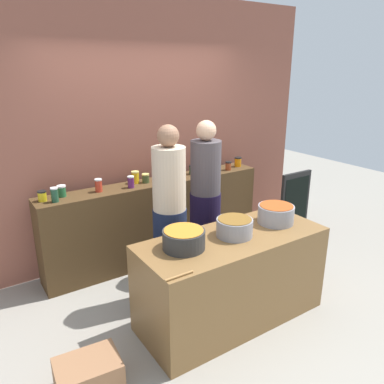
{
  "coord_description": "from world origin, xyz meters",
  "views": [
    {
      "loc": [
        -1.95,
        -2.6,
        2.23
      ],
      "look_at": [
        0.0,
        0.35,
        1.05
      ],
      "focal_mm": 35.42,
      "sensor_mm": 36.0,
      "label": 1
    }
  ],
  "objects_px": {
    "cook_in_cap": "(205,206)",
    "cooking_pot_center": "(234,227)",
    "preserve_jar_2": "(62,191)",
    "preserve_jar_12": "(228,166)",
    "preserve_jar_8": "(179,172)",
    "preserve_jar_11": "(217,167)",
    "cook_with_tongs": "(170,225)",
    "bread_crate": "(88,376)",
    "cooking_pot_left": "(184,239)",
    "preserve_jar_0": "(42,196)",
    "preserve_jar_6": "(146,178)",
    "preserve_jar_7": "(165,175)",
    "wooden_spoon": "(179,276)",
    "preserve_jar_9": "(192,170)",
    "preserve_jar_5": "(135,177)",
    "preserve_jar_10": "(203,167)",
    "preserve_jar_3": "(99,185)",
    "preserve_jar_4": "(131,182)",
    "chalkboard_sign": "(294,206)",
    "preserve_jar_13": "(238,162)",
    "preserve_jar_1": "(55,195)",
    "cooking_pot_right": "(276,214)"
  },
  "relations": [
    {
      "from": "preserve_jar_0",
      "to": "cook_in_cap",
      "type": "distance_m",
      "value": 1.67
    },
    {
      "from": "wooden_spoon",
      "to": "preserve_jar_8",
      "type": "bearing_deg",
      "value": 58.36
    },
    {
      "from": "preserve_jar_0",
      "to": "preserve_jar_6",
      "type": "relative_size",
      "value": 1.02
    },
    {
      "from": "chalkboard_sign",
      "to": "preserve_jar_9",
      "type": "bearing_deg",
      "value": 154.6
    },
    {
      "from": "preserve_jar_10",
      "to": "bread_crate",
      "type": "height_order",
      "value": "preserve_jar_10"
    },
    {
      "from": "preserve_jar_6",
      "to": "cook_in_cap",
      "type": "xyz_separation_m",
      "value": [
        0.42,
        -0.57,
        -0.24
      ]
    },
    {
      "from": "preserve_jar_12",
      "to": "preserve_jar_13",
      "type": "height_order",
      "value": "preserve_jar_13"
    },
    {
      "from": "preserve_jar_10",
      "to": "preserve_jar_13",
      "type": "relative_size",
      "value": 0.98
    },
    {
      "from": "preserve_jar_10",
      "to": "preserve_jar_6",
      "type": "bearing_deg",
      "value": -177.55
    },
    {
      "from": "preserve_jar_8",
      "to": "preserve_jar_11",
      "type": "relative_size",
      "value": 1.27
    },
    {
      "from": "preserve_jar_9",
      "to": "preserve_jar_10",
      "type": "height_order",
      "value": "preserve_jar_10"
    },
    {
      "from": "preserve_jar_8",
      "to": "wooden_spoon",
      "type": "distance_m",
      "value": 1.99
    },
    {
      "from": "preserve_jar_4",
      "to": "preserve_jar_9",
      "type": "height_order",
      "value": "preserve_jar_4"
    },
    {
      "from": "cook_in_cap",
      "to": "cooking_pot_center",
      "type": "bearing_deg",
      "value": -108.82
    },
    {
      "from": "preserve_jar_7",
      "to": "cooking_pot_left",
      "type": "relative_size",
      "value": 0.34
    },
    {
      "from": "preserve_jar_6",
      "to": "chalkboard_sign",
      "type": "height_order",
      "value": "preserve_jar_6"
    },
    {
      "from": "preserve_jar_8",
      "to": "preserve_jar_9",
      "type": "distance_m",
      "value": 0.23
    },
    {
      "from": "cook_in_cap",
      "to": "preserve_jar_12",
      "type": "bearing_deg",
      "value": 34.68
    },
    {
      "from": "cook_with_tongs",
      "to": "bread_crate",
      "type": "relative_size",
      "value": 3.88
    },
    {
      "from": "wooden_spoon",
      "to": "bread_crate",
      "type": "xyz_separation_m",
      "value": [
        -0.64,
        0.22,
        -0.71
      ]
    },
    {
      "from": "cooking_pot_left",
      "to": "cooking_pot_center",
      "type": "distance_m",
      "value": 0.5
    },
    {
      "from": "preserve_jar_1",
      "to": "preserve_jar_6",
      "type": "xyz_separation_m",
      "value": [
        1.03,
        0.09,
        -0.02
      ]
    },
    {
      "from": "preserve_jar_8",
      "to": "preserve_jar_9",
      "type": "bearing_deg",
      "value": 12.75
    },
    {
      "from": "preserve_jar_2",
      "to": "preserve_jar_12",
      "type": "bearing_deg",
      "value": -3.47
    },
    {
      "from": "preserve_jar_3",
      "to": "wooden_spoon",
      "type": "height_order",
      "value": "preserve_jar_3"
    },
    {
      "from": "preserve_jar_11",
      "to": "chalkboard_sign",
      "type": "bearing_deg",
      "value": -30.09
    },
    {
      "from": "cook_in_cap",
      "to": "preserve_jar_5",
      "type": "bearing_deg",
      "value": 130.6
    },
    {
      "from": "preserve_jar_2",
      "to": "chalkboard_sign",
      "type": "xyz_separation_m",
      "value": [
        2.8,
        -0.61,
        -0.56
      ]
    },
    {
      "from": "preserve_jar_13",
      "to": "chalkboard_sign",
      "type": "xyz_separation_m",
      "value": [
        0.52,
        -0.56,
        -0.56
      ]
    },
    {
      "from": "preserve_jar_7",
      "to": "bread_crate",
      "type": "xyz_separation_m",
      "value": [
        -1.49,
        -1.48,
        -0.91
      ]
    },
    {
      "from": "preserve_jar_2",
      "to": "cooking_pot_left",
      "type": "relative_size",
      "value": 0.34
    },
    {
      "from": "preserve_jar_0",
      "to": "preserve_jar_6",
      "type": "bearing_deg",
      "value": -0.26
    },
    {
      "from": "cooking_pot_center",
      "to": "bread_crate",
      "type": "relative_size",
      "value": 0.7
    },
    {
      "from": "preserve_jar_3",
      "to": "preserve_jar_12",
      "type": "distance_m",
      "value": 1.68
    },
    {
      "from": "preserve_jar_4",
      "to": "chalkboard_sign",
      "type": "bearing_deg",
      "value": -13.34
    },
    {
      "from": "preserve_jar_5",
      "to": "cooking_pot_left",
      "type": "distance_m",
      "value": 1.44
    },
    {
      "from": "wooden_spoon",
      "to": "preserve_jar_6",
      "type": "bearing_deg",
      "value": 70.23
    },
    {
      "from": "preserve_jar_6",
      "to": "cooking_pot_right",
      "type": "height_order",
      "value": "preserve_jar_6"
    },
    {
      "from": "preserve_jar_3",
      "to": "cook_with_tongs",
      "type": "relative_size",
      "value": 0.08
    },
    {
      "from": "bread_crate",
      "to": "preserve_jar_10",
      "type": "bearing_deg",
      "value": 36.58
    },
    {
      "from": "preserve_jar_0",
      "to": "preserve_jar_9",
      "type": "xyz_separation_m",
      "value": [
        1.77,
        0.0,
        0.0
      ]
    },
    {
      "from": "preserve_jar_4",
      "to": "preserve_jar_10",
      "type": "relative_size",
      "value": 1.08
    },
    {
      "from": "preserve_jar_10",
      "to": "preserve_jar_2",
      "type": "bearing_deg",
      "value": 179.99
    },
    {
      "from": "preserve_jar_10",
      "to": "cooking_pot_right",
      "type": "distance_m",
      "value": 1.45
    },
    {
      "from": "preserve_jar_9",
      "to": "preserve_jar_12",
      "type": "xyz_separation_m",
      "value": [
        0.48,
        -0.1,
        -0.0
      ]
    },
    {
      "from": "wooden_spoon",
      "to": "bread_crate",
      "type": "bearing_deg",
      "value": 161.46
    },
    {
      "from": "preserve_jar_8",
      "to": "cook_in_cap",
      "type": "height_order",
      "value": "cook_in_cap"
    },
    {
      "from": "preserve_jar_4",
      "to": "preserve_jar_11",
      "type": "height_order",
      "value": "preserve_jar_4"
    },
    {
      "from": "preserve_jar_3",
      "to": "cooking_pot_left",
      "type": "height_order",
      "value": "preserve_jar_3"
    },
    {
      "from": "preserve_jar_5",
      "to": "preserve_jar_11",
      "type": "distance_m",
      "value": 1.08
    }
  ]
}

